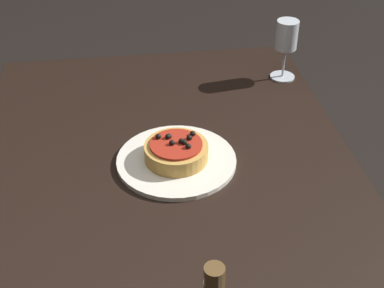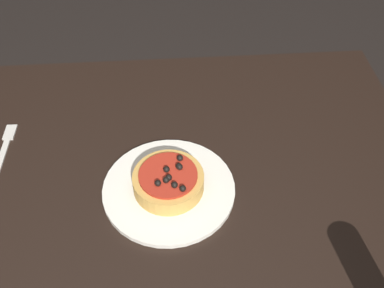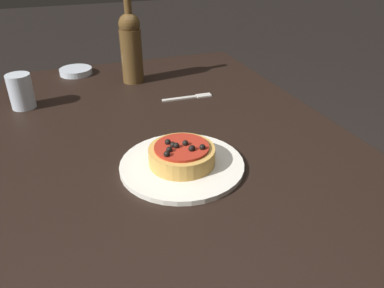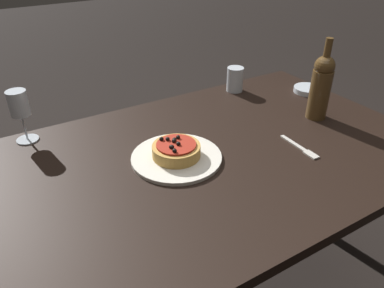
# 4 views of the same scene
# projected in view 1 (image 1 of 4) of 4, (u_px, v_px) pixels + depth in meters

# --- Properties ---
(dining_table) EXTENTS (1.46, 0.93, 0.74)m
(dining_table) POSITION_uv_depth(u_px,v_px,m) (172.00, 225.00, 1.24)
(dining_table) COLOR black
(dining_table) RESTS_ON ground_plane
(dinner_plate) EXTENTS (0.29, 0.29, 0.01)m
(dinner_plate) POSITION_uv_depth(u_px,v_px,m) (176.00, 160.00, 1.29)
(dinner_plate) COLOR white
(dinner_plate) RESTS_ON dining_table
(pizza) EXTENTS (0.15, 0.15, 0.06)m
(pizza) POSITION_uv_depth(u_px,v_px,m) (176.00, 151.00, 1.28)
(pizza) COLOR gold
(pizza) RESTS_ON dinner_plate
(wine_glass) EXTENTS (0.08, 0.08, 0.18)m
(wine_glass) POSITION_uv_depth(u_px,v_px,m) (286.00, 38.00, 1.57)
(wine_glass) COLOR silver
(wine_glass) RESTS_ON dining_table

